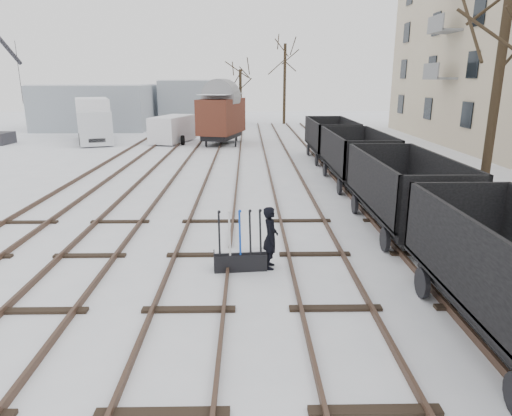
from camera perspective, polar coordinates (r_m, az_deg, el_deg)
The scene contains 15 objects.
ground at distance 9.62m, azimuth -8.39°, elevation -12.61°, with size 120.00×120.00×0.00m, color white.
tracks at distance 22.54m, azimuth -4.13°, elevation 4.31°, with size 13.90×52.00×0.16m.
shed_left at distance 46.68m, azimuth -19.20°, elevation 11.88°, with size 10.00×8.00×4.10m.
shed_right at distance 48.72m, azimuth -7.38°, elevation 12.97°, with size 7.00×6.00×4.50m.
ground_frame at distance 11.33m, azimuth -2.00°, elevation -6.33°, with size 1.33×0.54×1.49m.
worker at distance 11.25m, azimuth 1.82°, elevation -3.73°, with size 0.58×0.38×1.58m, color black.
freight_wagon_b at distance 14.78m, azimuth 17.88°, elevation 0.68°, with size 2.28×5.69×2.32m.
freight_wagon_c at distance 20.79m, azimuth 12.33°, elevation 5.29°, with size 2.28×5.69×2.32m.
freight_wagon_d at distance 26.98m, azimuth 9.27°, elevation 7.80°, with size 2.28×5.69×2.32m.
box_van_wagon at distance 33.46m, azimuth -4.33°, elevation 11.52°, with size 3.63×5.15×3.56m.
lorry at distance 36.67m, azimuth -19.67°, elevation 10.35°, with size 3.81×7.33×3.18m.
panel_van at distance 34.77m, azimuth -10.38°, elevation 9.71°, with size 3.05×4.76×1.94m.
tree_near at distance 16.91m, azimuth 27.87°, elevation 12.95°, with size 0.30×0.30×8.46m, color black.
tree_far_left at distance 49.12m, azimuth -1.95°, elevation 13.72°, with size 0.30×0.30×5.54m, color black.
tree_far_right at distance 48.91m, azimuth 3.59°, elevation 15.15°, with size 0.30×0.30×8.03m, color black.
Camera 1 is at (1.22, -8.39, 4.55)m, focal length 32.00 mm.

